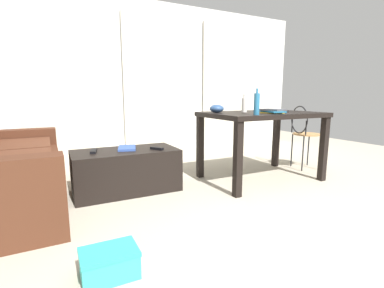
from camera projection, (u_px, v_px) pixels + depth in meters
name	position (u px, v px, depth m)	size (l,w,h in m)	color
ground_plane	(223.00, 186.00, 3.04)	(8.37, 8.37, 0.00)	#B2A893
wall_back	(155.00, 80.00, 4.71)	(5.67, 0.10, 2.49)	silver
curtains	(157.00, 86.00, 4.66)	(4.03, 0.03, 2.27)	beige
couch	(3.00, 172.00, 2.44)	(0.86, 1.91, 0.80)	#4C2819
coffee_table	(126.00, 171.00, 2.86)	(1.04, 0.53, 0.43)	black
craft_table	(262.00, 121.00, 3.21)	(1.30, 0.86, 0.79)	black
wire_chair	(303.00, 129.00, 3.70)	(0.37, 0.39, 0.85)	#B7844C
bottle_near	(244.00, 105.00, 3.17)	(0.06, 0.06, 0.20)	beige
bottle_far	(257.00, 104.00, 2.73)	(0.06, 0.06, 0.26)	teal
bowl	(217.00, 109.00, 3.09)	(0.16, 0.16, 0.09)	#2D4C7A
book_stack	(272.00, 111.00, 2.99)	(0.22, 0.31, 0.05)	gold
tv_remote_on_table	(283.00, 111.00, 3.27)	(0.05, 0.17, 0.02)	#232326
scissors	(265.00, 110.00, 3.56)	(0.11, 0.11, 0.00)	#9EA0A5
tv_remote_primary	(94.00, 151.00, 2.70)	(0.05, 0.17, 0.02)	black
tv_remote_secondary	(157.00, 148.00, 2.84)	(0.04, 0.15, 0.02)	black
magazine	(127.00, 148.00, 2.87)	(0.17, 0.28, 0.02)	#33519E
shoebox	(109.00, 263.00, 1.51)	(0.30, 0.21, 0.16)	#33B2AD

